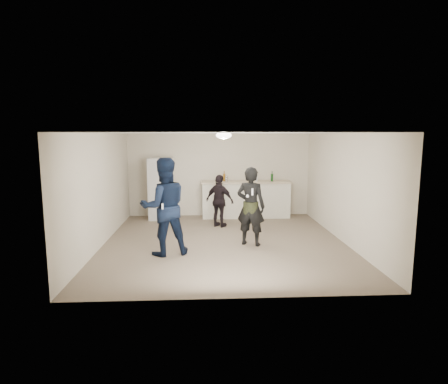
{
  "coord_description": "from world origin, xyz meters",
  "views": [
    {
      "loc": [
        -0.45,
        -8.36,
        2.46
      ],
      "look_at": [
        0.0,
        0.2,
        1.15
      ],
      "focal_mm": 30.0,
      "sensor_mm": 36.0,
      "label": 1
    }
  ],
  "objects_px": {
    "counter": "(246,200)",
    "shaker": "(227,179)",
    "man": "(164,207)",
    "fridge": "(161,189)",
    "spectator": "(220,201)",
    "woman": "(251,206)"
  },
  "relations": [
    {
      "from": "man",
      "to": "shaker",
      "type": "bearing_deg",
      "value": -130.22
    },
    {
      "from": "counter",
      "to": "man",
      "type": "distance_m",
      "value": 4.05
    },
    {
      "from": "counter",
      "to": "shaker",
      "type": "bearing_deg",
      "value": -173.58
    },
    {
      "from": "woman",
      "to": "spectator",
      "type": "height_order",
      "value": "woman"
    },
    {
      "from": "shaker",
      "to": "man",
      "type": "relative_size",
      "value": 0.08
    },
    {
      "from": "counter",
      "to": "shaker",
      "type": "height_order",
      "value": "shaker"
    },
    {
      "from": "man",
      "to": "fridge",
      "type": "bearing_deg",
      "value": -99.15
    },
    {
      "from": "fridge",
      "to": "woman",
      "type": "bearing_deg",
      "value": -50.69
    },
    {
      "from": "woman",
      "to": "spectator",
      "type": "xyz_separation_m",
      "value": [
        -0.62,
        1.71,
        -0.18
      ]
    },
    {
      "from": "counter",
      "to": "spectator",
      "type": "bearing_deg",
      "value": -125.62
    },
    {
      "from": "man",
      "to": "woman",
      "type": "height_order",
      "value": "man"
    },
    {
      "from": "woman",
      "to": "spectator",
      "type": "relative_size",
      "value": 1.25
    },
    {
      "from": "shaker",
      "to": "spectator",
      "type": "relative_size",
      "value": 0.12
    },
    {
      "from": "counter",
      "to": "fridge",
      "type": "height_order",
      "value": "fridge"
    },
    {
      "from": "shaker",
      "to": "man",
      "type": "height_order",
      "value": "man"
    },
    {
      "from": "counter",
      "to": "shaker",
      "type": "distance_m",
      "value": 0.88
    },
    {
      "from": "fridge",
      "to": "man",
      "type": "relative_size",
      "value": 0.9
    },
    {
      "from": "fridge",
      "to": "shaker",
      "type": "bearing_deg",
      "value": 0.13
    },
    {
      "from": "man",
      "to": "spectator",
      "type": "relative_size",
      "value": 1.42
    },
    {
      "from": "man",
      "to": "spectator",
      "type": "xyz_separation_m",
      "value": [
        1.23,
        2.29,
        -0.3
      ]
    },
    {
      "from": "counter",
      "to": "fridge",
      "type": "distance_m",
      "value": 2.54
    },
    {
      "from": "spectator",
      "to": "shaker",
      "type": "bearing_deg",
      "value": -68.93
    }
  ]
}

